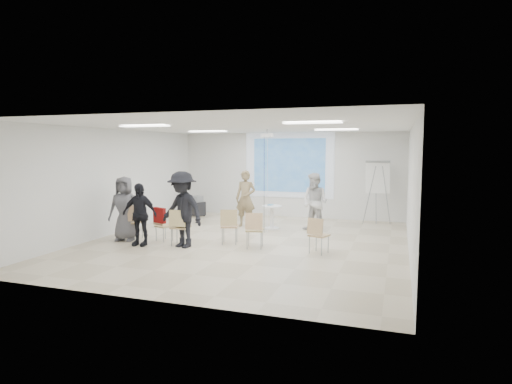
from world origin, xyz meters
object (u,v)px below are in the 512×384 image
(pedestal_table, at_px, (272,216))
(audience_mid, at_px, (182,204))
(chair_left_inner, at_px, (179,224))
(av_cart, at_px, (197,207))
(chair_center, at_px, (229,224))
(audience_outer, at_px, (124,205))
(chair_right_inner, at_px, (254,227))
(chair_right_far, at_px, (317,233))
(chair_far_left, at_px, (132,219))
(player_right, at_px, (315,199))
(player_left, at_px, (246,195))
(audience_left, at_px, (139,210))
(laptop, at_px, (181,226))
(chair_left_mid, at_px, (162,224))
(flipchart_easel, at_px, (378,178))

(pedestal_table, distance_m, audience_mid, 3.37)
(chair_left_inner, xyz_separation_m, av_cart, (-1.73, 4.49, -0.21))
(chair_center, relative_size, audience_mid, 0.43)
(audience_outer, bearing_deg, chair_left_inner, -17.12)
(chair_right_inner, bearing_deg, chair_right_far, -13.21)
(chair_far_left, bearing_deg, av_cart, 79.30)
(player_right, relative_size, chair_center, 2.10)
(player_left, distance_m, audience_left, 3.71)
(pedestal_table, relative_size, laptop, 2.18)
(chair_right_far, height_order, audience_left, audience_left)
(player_right, relative_size, chair_left_inner, 2.06)
(chair_left_mid, bearing_deg, chair_center, 28.28)
(audience_mid, bearing_deg, av_cart, 127.46)
(chair_right_inner, bearing_deg, player_left, 101.31)
(player_left, bearing_deg, chair_right_inner, -65.60)
(pedestal_table, bearing_deg, laptop, -119.41)
(player_right, xyz_separation_m, flipchart_easel, (1.67, 1.78, 0.56))
(chair_left_mid, bearing_deg, chair_right_far, 20.44)
(player_right, distance_m, chair_right_inner, 2.86)
(chair_far_left, distance_m, chair_center, 2.69)
(pedestal_table, height_order, chair_far_left, chair_far_left)
(player_right, height_order, chair_left_mid, player_right)
(laptop, distance_m, audience_left, 1.12)
(chair_left_inner, bearing_deg, laptop, 88.66)
(chair_left_mid, distance_m, flipchart_easel, 6.93)
(audience_outer, bearing_deg, chair_right_far, -10.83)
(player_right, height_order, audience_mid, audience_mid)
(flipchart_easel, bearing_deg, chair_far_left, -155.64)
(chair_left_mid, height_order, audience_left, audience_left)
(pedestal_table, bearing_deg, chair_right_inner, -83.03)
(chair_right_far, height_order, laptop, chair_right_far)
(player_left, relative_size, chair_center, 2.20)
(player_left, xyz_separation_m, chair_left_mid, (-1.36, -2.73, -0.53))
(flipchart_easel, height_order, av_cart, flipchart_easel)
(pedestal_table, xyz_separation_m, chair_far_left, (-3.12, -2.67, 0.15))
(chair_far_left, bearing_deg, flipchart_easel, 23.54)
(player_right, distance_m, chair_far_left, 5.21)
(player_left, bearing_deg, flipchart_easel, 23.82)
(audience_left, bearing_deg, laptop, 15.03)
(av_cart, bearing_deg, player_left, -7.74)
(player_left, distance_m, chair_left_inner, 3.17)
(chair_right_inner, height_order, av_cart, chair_right_inner)
(audience_left, bearing_deg, flipchart_easel, 37.48)
(chair_center, distance_m, audience_mid, 1.29)
(audience_left, height_order, flipchart_easel, flipchart_easel)
(chair_far_left, xyz_separation_m, av_cart, (-0.18, 4.26, -0.23))
(audience_left, bearing_deg, chair_right_far, 2.45)
(chair_left_inner, relative_size, laptop, 2.73)
(chair_left_inner, height_order, chair_right_inner, chair_left_inner)
(chair_right_far, bearing_deg, chair_far_left, -160.27)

